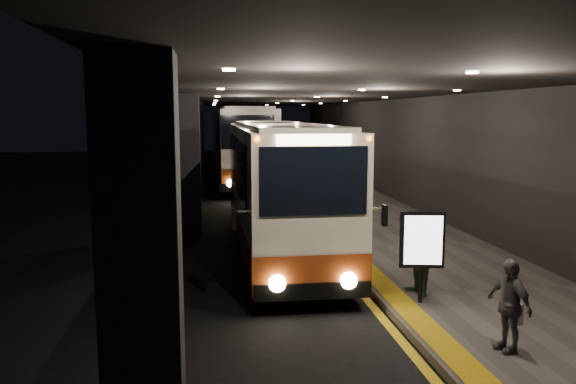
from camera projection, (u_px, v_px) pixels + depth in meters
ground at (243, 265)px, 14.18m from camera, size 90.00×90.00×0.00m
lane_line_white at (181, 227)px, 18.84m from camera, size 0.12×50.00×0.01m
kerb_stripe_yellow at (303, 224)px, 19.40m from camera, size 0.18×50.00×0.01m
sidewalk at (370, 220)px, 19.72m from camera, size 4.50×50.00×0.15m
tactile_strip at (317, 219)px, 19.45m from camera, size 0.50×50.00×0.01m
terminal_wall at (434, 136)px, 19.62m from camera, size 0.10×50.00×6.00m
support_columns at (187, 165)px, 17.60m from camera, size 0.80×24.80×4.40m
canopy at (308, 89)px, 18.79m from camera, size 9.00×50.00×0.40m
coach_main at (278, 191)px, 15.65m from camera, size 2.28×11.05×3.43m
coach_second at (240, 148)px, 30.62m from camera, size 2.95×12.79×4.00m
passenger_boarding at (363, 228)px, 14.24m from camera, size 0.37×0.56×1.54m
passenger_waiting_green at (418, 256)px, 11.22m from camera, size 0.61×0.86×1.62m
passenger_waiting_grey at (509, 305)px, 8.60m from camera, size 0.64×0.94×1.46m
bag_polka at (514, 314)px, 9.73m from camera, size 0.33×0.18×0.38m
info_sign at (422, 241)px, 10.74m from camera, size 0.85×0.26×1.80m
stanchion_post at (363, 243)px, 13.22m from camera, size 0.05×0.05×1.21m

